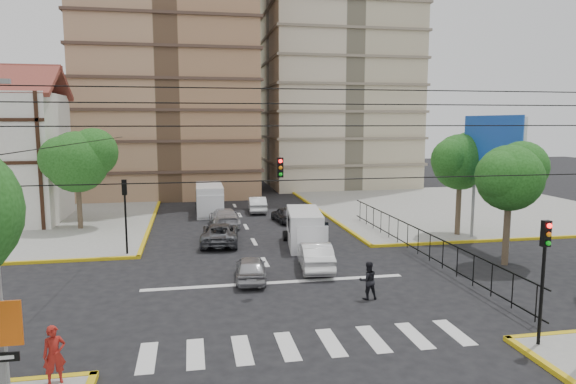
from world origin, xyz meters
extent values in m
plane|color=black|center=(0.00, 0.00, 0.00)|extent=(160.00, 160.00, 0.00)
cube|color=gray|center=(20.00, 20.00, 0.07)|extent=(26.00, 26.00, 0.15)
cube|color=silver|center=(0.00, -6.00, 0.01)|extent=(12.00, 2.40, 0.01)
cube|color=silver|center=(0.00, 1.20, 0.01)|extent=(13.00, 0.40, 0.01)
cylinder|color=slate|center=(14.50, 4.00, 2.15)|extent=(0.20, 0.20, 4.00)
cylinder|color=slate|center=(14.50, 8.00, 2.15)|extent=(0.20, 0.20, 4.00)
cube|color=silver|center=(14.50, 6.00, 6.15)|extent=(0.25, 6.00, 4.00)
cube|color=blue|center=(14.30, 6.00, 6.15)|extent=(0.08, 6.20, 4.20)
cylinder|color=#473828|center=(13.00, 2.00, 2.10)|extent=(0.36, 0.36, 4.20)
sphere|color=#194313|center=(13.00, 2.00, 4.84)|extent=(3.60, 3.60, 3.60)
sphere|color=#194313|center=(13.90, 2.30, 5.38)|extent=(2.88, 2.88, 2.88)
sphere|color=#194313|center=(12.28, 1.70, 5.03)|extent=(2.70, 2.70, 2.70)
cylinder|color=#473828|center=(14.00, 9.00, 2.24)|extent=(0.36, 0.36, 4.48)
sphere|color=#194313|center=(14.00, 9.00, 5.16)|extent=(3.80, 3.80, 3.80)
sphere|color=#194313|center=(14.95, 9.30, 5.73)|extent=(3.04, 3.04, 3.04)
sphere|color=#194313|center=(13.24, 8.70, 5.35)|extent=(2.85, 2.85, 2.85)
cylinder|color=#473828|center=(-12.00, 16.00, 2.10)|extent=(0.36, 0.36, 4.20)
sphere|color=#194313|center=(-12.00, 16.00, 5.00)|extent=(4.40, 4.40, 4.40)
sphere|color=#194313|center=(-10.90, 16.30, 5.67)|extent=(3.52, 3.52, 3.52)
sphere|color=#194313|center=(-12.88, 15.70, 5.22)|extent=(3.30, 3.30, 3.30)
cylinder|color=black|center=(7.80, -7.80, 1.90)|extent=(0.12, 0.12, 3.50)
cube|color=black|center=(7.80, -7.80, 4.10)|extent=(0.28, 0.22, 0.90)
sphere|color=#FF0C0C|center=(7.80, -7.80, 4.40)|extent=(0.17, 0.17, 0.17)
cylinder|color=black|center=(-7.80, 7.80, 1.90)|extent=(0.12, 0.12, 3.50)
cube|color=black|center=(-7.80, 7.80, 4.10)|extent=(0.28, 0.22, 0.90)
sphere|color=#FF0C0C|center=(-7.80, 7.80, 4.40)|extent=(0.17, 0.17, 0.17)
cube|color=black|center=(0.00, 0.00, 5.80)|extent=(0.28, 0.22, 0.90)
cylinder|color=black|center=(0.00, -9.00, 6.25)|extent=(18.00, 0.03, 0.03)
cylinder|color=slate|center=(-8.80, -9.20, 1.75)|extent=(0.08, 0.08, 3.20)
cube|color=#E5590C|center=(-8.80, -9.25, 2.75)|extent=(0.90, 0.06, 1.20)
cube|color=black|center=(-8.80, -9.25, 1.85)|extent=(0.65, 0.05, 0.25)
cube|color=silver|center=(3.02, 8.35, 1.14)|extent=(2.64, 5.18, 2.28)
cube|color=silver|center=(3.02, 6.37, 0.99)|extent=(2.03, 1.43, 1.59)
cube|color=black|center=(3.02, 6.03, 1.54)|extent=(1.83, 0.35, 0.89)
cylinder|color=black|center=(2.07, 6.77, 0.35)|extent=(0.25, 0.69, 0.69)
cylinder|color=black|center=(3.96, 6.77, 0.35)|extent=(0.25, 0.69, 0.69)
cylinder|color=black|center=(2.07, 9.94, 0.35)|extent=(0.25, 0.69, 0.69)
cylinder|color=black|center=(3.96, 9.94, 0.35)|extent=(0.25, 0.69, 0.69)
cube|color=silver|center=(-2.48, 21.02, 1.26)|extent=(2.25, 5.52, 2.53)
cube|color=silver|center=(-2.48, 18.82, 1.10)|extent=(2.10, 1.34, 1.76)
cube|color=black|center=(-2.48, 18.44, 1.70)|extent=(2.03, 0.12, 0.99)
cylinder|color=black|center=(-3.52, 19.26, 0.38)|extent=(0.25, 0.77, 0.77)
cylinder|color=black|center=(-1.43, 19.26, 0.38)|extent=(0.25, 0.77, 0.77)
cylinder|color=black|center=(-3.52, 22.78, 0.38)|extent=(0.25, 0.77, 0.77)
cylinder|color=black|center=(-1.43, 22.78, 0.38)|extent=(0.25, 0.77, 0.77)
imported|color=#A8A8AC|center=(-1.18, 1.78, 0.63)|extent=(1.85, 3.84, 1.26)
imported|color=white|center=(2.45, 3.10, 0.75)|extent=(2.10, 4.70, 1.50)
imported|color=#53555A|center=(-2.25, 9.90, 0.69)|extent=(2.74, 5.18, 1.39)
imported|color=silver|center=(-1.59, 15.34, 0.71)|extent=(2.23, 4.97, 1.41)
imported|color=#28282B|center=(3.22, 16.17, 0.63)|extent=(1.99, 3.85, 1.25)
imported|color=white|center=(1.64, 21.19, 0.69)|extent=(1.67, 4.26, 1.38)
imported|color=maroon|center=(-8.10, -7.50, 1.04)|extent=(0.76, 0.63, 1.77)
imported|color=black|center=(3.64, -1.88, 0.85)|extent=(0.84, 0.66, 1.71)
camera|label=1|loc=(-4.00, -22.90, 7.86)|focal=32.00mm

